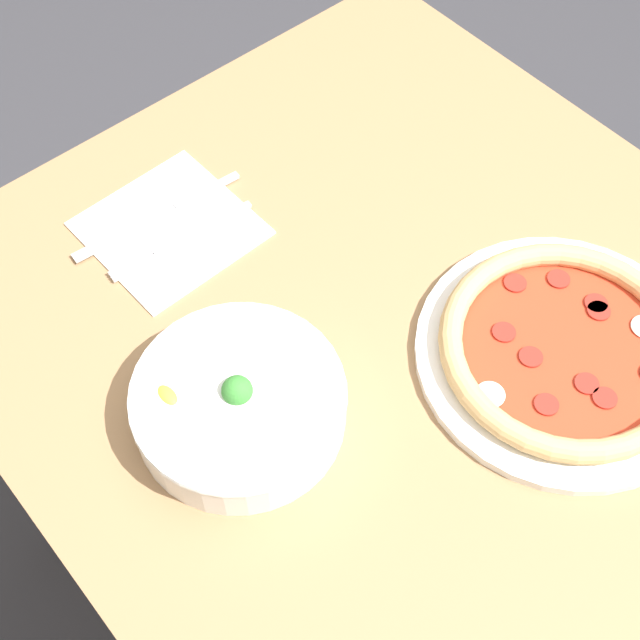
% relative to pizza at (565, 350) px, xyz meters
% --- Properties ---
extents(ground_plane, '(8.00, 8.00, 0.00)m').
position_rel_pizza_xyz_m(ground_plane, '(0.03, 0.11, -0.75)').
color(ground_plane, '#333338').
extents(dining_table, '(1.18, 0.85, 0.73)m').
position_rel_pizza_xyz_m(dining_table, '(0.03, 0.11, -0.12)').
color(dining_table, '#99724C').
rests_on(dining_table, ground_plane).
extents(pizza, '(0.32, 0.32, 0.04)m').
position_rel_pizza_xyz_m(pizza, '(0.00, 0.00, 0.00)').
color(pizza, white).
rests_on(pizza, dining_table).
extents(bowl, '(0.22, 0.22, 0.07)m').
position_rel_pizza_xyz_m(bowl, '(0.17, 0.31, 0.01)').
color(bowl, white).
rests_on(bowl, dining_table).
extents(napkin, '(0.19, 0.19, 0.00)m').
position_rel_pizza_xyz_m(napkin, '(0.43, 0.22, -0.02)').
color(napkin, white).
rests_on(napkin, dining_table).
extents(fork, '(0.03, 0.19, 0.00)m').
position_rel_pizza_xyz_m(fork, '(0.40, 0.22, -0.01)').
color(fork, silver).
rests_on(fork, napkin).
extents(knife, '(0.03, 0.23, 0.01)m').
position_rel_pizza_xyz_m(knife, '(0.45, 0.21, -0.01)').
color(knife, silver).
rests_on(knife, napkin).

